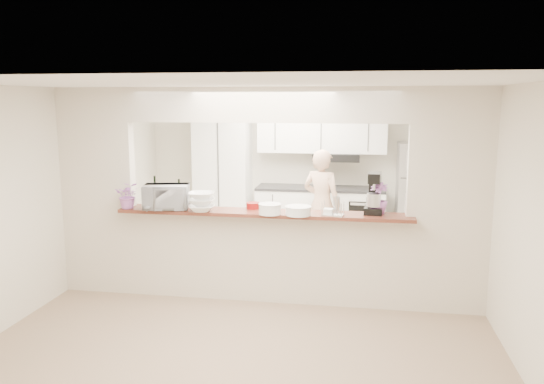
% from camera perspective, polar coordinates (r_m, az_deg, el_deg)
% --- Properties ---
extents(floor, '(6.00, 6.00, 0.00)m').
position_cam_1_polar(floor, '(6.46, -0.82, -11.50)').
color(floor, gray).
rests_on(floor, ground).
extents(tile_overlay, '(5.00, 2.90, 0.01)m').
position_cam_1_polar(tile_overlay, '(7.90, 1.21, -7.44)').
color(tile_overlay, beige).
rests_on(tile_overlay, floor).
extents(partition, '(5.00, 0.15, 2.50)m').
position_cam_1_polar(partition, '(6.08, -0.86, 1.63)').
color(partition, beige).
rests_on(partition, floor).
extents(bar_counter, '(3.40, 0.38, 1.09)m').
position_cam_1_polar(bar_counter, '(6.27, -0.85, -6.61)').
color(bar_counter, beige).
rests_on(bar_counter, floor).
extents(kitchen_cabinets, '(3.15, 0.62, 2.25)m').
position_cam_1_polar(kitchen_cabinets, '(8.84, 1.13, 0.87)').
color(kitchen_cabinets, white).
rests_on(kitchen_cabinets, floor).
extents(refrigerator, '(0.75, 0.70, 1.70)m').
position_cam_1_polar(refrigerator, '(8.75, 15.70, -0.42)').
color(refrigerator, '#A1A1A6').
rests_on(refrigerator, floor).
extents(flower_left, '(0.34, 0.32, 0.32)m').
position_cam_1_polar(flower_left, '(6.46, -15.21, -0.34)').
color(flower_left, '#D671C0').
rests_on(flower_left, bar_counter).
extents(wine_bottle_a, '(0.07, 0.07, 0.33)m').
position_cam_1_polar(wine_bottle_a, '(6.46, -9.94, -0.39)').
color(wine_bottle_a, black).
rests_on(wine_bottle_a, bar_counter).
extents(wine_bottle_b, '(0.07, 0.07, 0.36)m').
position_cam_1_polar(wine_bottle_b, '(6.56, -12.46, -0.20)').
color(wine_bottle_b, black).
rests_on(wine_bottle_b, bar_counter).
extents(toaster_oven, '(0.58, 0.45, 0.29)m').
position_cam_1_polar(toaster_oven, '(6.33, -11.31, -0.52)').
color(toaster_oven, '#B0B0B5').
rests_on(toaster_oven, bar_counter).
extents(serving_bowls, '(0.34, 0.34, 0.22)m').
position_cam_1_polar(serving_bowls, '(6.13, -7.59, -1.07)').
color(serving_bowls, white).
rests_on(serving_bowls, bar_counter).
extents(plate_stack_a, '(0.26, 0.26, 0.12)m').
position_cam_1_polar(plate_stack_a, '(5.94, -0.23, -1.83)').
color(plate_stack_a, white).
rests_on(plate_stack_a, bar_counter).
extents(plate_stack_b, '(0.29, 0.29, 0.10)m').
position_cam_1_polar(plate_stack_b, '(5.89, 2.84, -2.01)').
color(plate_stack_b, white).
rests_on(plate_stack_b, bar_counter).
extents(red_bowl, '(0.16, 0.16, 0.07)m').
position_cam_1_polar(red_bowl, '(6.25, -2.07, -1.47)').
color(red_bowl, maroon).
rests_on(red_bowl, bar_counter).
extents(tan_bowl, '(0.16, 0.16, 0.07)m').
position_cam_1_polar(tan_bowl, '(6.10, -0.44, -1.72)').
color(tan_bowl, '#C6AD8B').
rests_on(tan_bowl, bar_counter).
extents(utensil_caddy, '(0.26, 0.18, 0.22)m').
position_cam_1_polar(utensil_caddy, '(5.89, 6.56, -1.64)').
color(utensil_caddy, silver).
rests_on(utensil_caddy, bar_counter).
extents(stand_mixer, '(0.23, 0.33, 0.46)m').
position_cam_1_polar(stand_mixer, '(6.08, 10.94, -0.31)').
color(stand_mixer, black).
rests_on(stand_mixer, bar_counter).
extents(flower_right, '(0.20, 0.20, 0.35)m').
position_cam_1_polar(flower_right, '(6.07, 11.39, -0.64)').
color(flower_right, '#D371D0').
rests_on(flower_right, bar_counter).
extents(person, '(0.71, 0.60, 1.64)m').
position_cam_1_polar(person, '(7.91, 5.36, -1.37)').
color(person, '#D1A588').
rests_on(person, floor).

